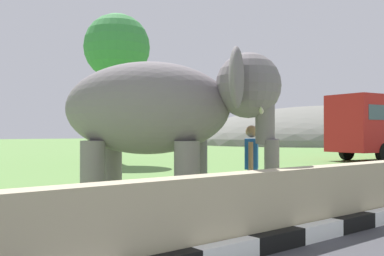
# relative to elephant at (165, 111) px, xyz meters

# --- Properties ---
(barrier_parapet) EXTENTS (28.00, 0.36, 1.00)m
(barrier_parapet) POSITION_rel_elephant_xyz_m (-0.20, -2.57, -1.42)
(barrier_parapet) COLOR tan
(barrier_parapet) RESTS_ON ground_plane
(elephant) EXTENTS (3.75, 3.90, 2.93)m
(elephant) POSITION_rel_elephant_xyz_m (0.00, 0.00, 0.00)
(elephant) COLOR slate
(elephant) RESTS_ON ground_plane
(person_handler) EXTENTS (0.55, 0.48, 1.66)m
(person_handler) POSITION_rel_elephant_xyz_m (1.55, -0.68, -0.99)
(person_handler) COLOR navy
(person_handler) RESTS_ON ground_plane
(tree_distant) EXTENTS (3.29, 3.29, 7.44)m
(tree_distant) POSITION_rel_elephant_xyz_m (6.49, 13.08, 3.82)
(tree_distant) COLOR brown
(tree_distant) RESTS_ON ground_plane
(hill_east) EXTENTS (45.83, 36.66, 10.73)m
(hill_east) POSITION_rel_elephant_xyz_m (52.80, 30.94, -1.92)
(hill_east) COLOR slate
(hill_east) RESTS_ON ground_plane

